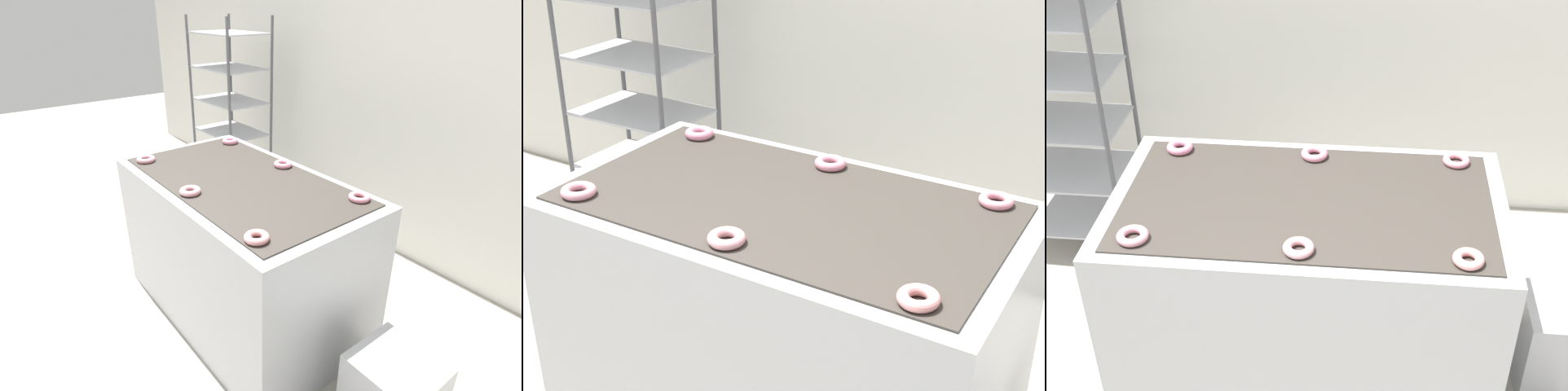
% 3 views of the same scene
% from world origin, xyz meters
% --- Properties ---
extents(ground_plane, '(14.00, 14.00, 0.00)m').
position_xyz_m(ground_plane, '(0.00, 0.00, 0.00)').
color(ground_plane, '#9E998E').
extents(wall_back, '(8.00, 0.05, 2.80)m').
position_xyz_m(wall_back, '(0.00, 2.12, 1.40)').
color(wall_back, silver).
rests_on(wall_back, ground_plane).
extents(fryer_machine, '(1.56, 0.89, 0.95)m').
position_xyz_m(fryer_machine, '(0.00, 0.69, 0.47)').
color(fryer_machine, '#B7BABF').
rests_on(fryer_machine, ground_plane).
extents(baking_rack_cart, '(0.67, 0.47, 1.77)m').
position_xyz_m(baking_rack_cart, '(-1.36, 1.54, 0.90)').
color(baking_rack_cart, '#4C4C51').
rests_on(baking_rack_cart, ground_plane).
extents(donut_near_left, '(0.12, 0.12, 0.03)m').
position_xyz_m(donut_near_left, '(-0.60, 0.38, 0.96)').
color(donut_near_left, '#CF8A99').
rests_on(donut_near_left, fryer_machine).
extents(donut_near_center, '(0.11, 0.11, 0.03)m').
position_xyz_m(donut_near_center, '(-0.00, 0.37, 0.96)').
color(donut_near_center, pink).
rests_on(donut_near_center, fryer_machine).
extents(donut_near_right, '(0.11, 0.11, 0.03)m').
position_xyz_m(donut_near_right, '(0.59, 0.37, 0.96)').
color(donut_near_right, pink).
rests_on(donut_near_right, fryer_machine).
extents(donut_far_left, '(0.11, 0.11, 0.03)m').
position_xyz_m(donut_far_left, '(-0.58, 1.02, 0.96)').
color(donut_far_left, pink).
rests_on(donut_far_left, fryer_machine).
extents(donut_far_center, '(0.11, 0.11, 0.03)m').
position_xyz_m(donut_far_center, '(-0.00, 1.02, 0.96)').
color(donut_far_center, pink).
rests_on(donut_far_center, fryer_machine).
extents(donut_far_right, '(0.11, 0.11, 0.03)m').
position_xyz_m(donut_far_right, '(0.60, 1.02, 0.96)').
color(donut_far_right, pink).
rests_on(donut_far_right, fryer_machine).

